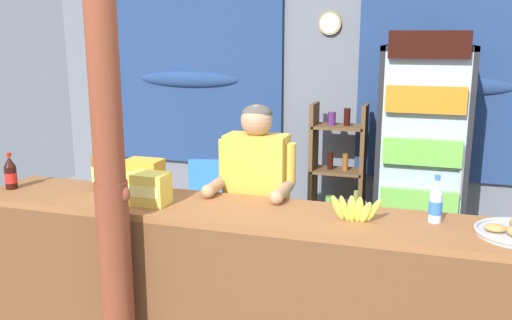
{
  "coord_description": "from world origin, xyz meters",
  "views": [
    {
      "loc": [
        0.91,
        -2.25,
        1.9
      ],
      "look_at": [
        -0.03,
        0.75,
        1.18
      ],
      "focal_mm": 38.31,
      "sensor_mm": 36.0,
      "label": 1
    }
  ],
  "objects": [
    {
      "name": "back_wall_curtained",
      "position": [
        -0.03,
        2.8,
        1.3
      ],
      "size": [
        5.54,
        0.22,
        2.5
      ],
      "color": "slate",
      "rests_on": "ground"
    },
    {
      "name": "ground_plane",
      "position": [
        0.0,
        1.1,
        0.0
      ],
      "size": [
        7.41,
        7.41,
        0.0
      ],
      "primitive_type": "plane",
      "color": "gray"
    },
    {
      "name": "bottle_shelf_rack",
      "position": [
        0.19,
        2.44,
        0.69
      ],
      "size": [
        0.48,
        0.28,
        1.32
      ],
      "color": "brown",
      "rests_on": "ground"
    },
    {
      "name": "soda_bottle_cola",
      "position": [
        -1.46,
        0.35,
        1.08
      ],
      "size": [
        0.07,
        0.07,
        0.22
      ],
      "color": "black",
      "rests_on": "stall_counter"
    },
    {
      "name": "snack_box_choco_powder",
      "position": [
        -0.67,
        0.56,
        1.08
      ],
      "size": [
        0.21,
        0.15,
        0.19
      ],
      "color": "gold",
      "rests_on": "stall_counter"
    },
    {
      "name": "stall_counter",
      "position": [
        0.09,
        0.28,
        0.6
      ],
      "size": [
        3.31,
        0.52,
        0.99
      ],
      "color": "#935B33",
      "rests_on": "ground"
    },
    {
      "name": "banana_bunch",
      "position": [
        0.6,
        0.38,
        1.05
      ],
      "size": [
        0.27,
        0.06,
        0.16
      ],
      "color": "#DBCC42",
      "rests_on": "stall_counter"
    },
    {
      "name": "shopkeeper",
      "position": [
        -0.04,
        0.79,
        0.94
      ],
      "size": [
        0.48,
        0.42,
        1.5
      ],
      "color": "#28282D",
      "rests_on": "ground"
    },
    {
      "name": "timber_post",
      "position": [
        -0.56,
        0.02,
        1.14
      ],
      "size": [
        0.19,
        0.17,
        2.38
      ],
      "color": "brown",
      "rests_on": "ground"
    },
    {
      "name": "snack_box_instant_noodle",
      "position": [
        -0.51,
        0.32,
        1.08
      ],
      "size": [
        0.21,
        0.15,
        0.18
      ],
      "color": "#EAD14C",
      "rests_on": "stall_counter"
    },
    {
      "name": "soda_bottle_water",
      "position": [
        0.99,
        0.48,
        1.09
      ],
      "size": [
        0.07,
        0.07,
        0.24
      ],
      "color": "silver",
      "rests_on": "stall_counter"
    },
    {
      "name": "drink_fridge",
      "position": [
        0.9,
        2.22,
        1.06
      ],
      "size": [
        0.69,
        0.66,
        1.94
      ],
      "color": "#232328",
      "rests_on": "ground"
    },
    {
      "name": "soda_bottle_iced_tea",
      "position": [
        -0.92,
        0.48,
        1.13
      ],
      "size": [
        0.1,
        0.1,
        0.34
      ],
      "color": "brown",
      "rests_on": "stall_counter"
    },
    {
      "name": "plastic_lawn_chair",
      "position": [
        -0.78,
        1.87,
        0.49
      ],
      "size": [
        0.54,
        0.54,
        0.86
      ],
      "color": "#3884D6",
      "rests_on": "ground"
    }
  ]
}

